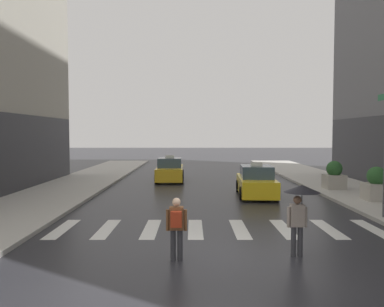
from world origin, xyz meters
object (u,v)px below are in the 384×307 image
object	(u,v)px
pedestrian_with_umbrella	(300,201)
taxi_lead	(256,182)
planter_mid_block	(334,176)
planter_near_corner	(376,185)
taxi_second	(170,171)
pedestrian_with_backpack	(176,224)

from	to	relation	value
pedestrian_with_umbrella	taxi_lead	bearing A→B (deg)	87.15
pedestrian_with_umbrella	planter_mid_block	size ratio (longest dim) A/B	1.21
planter_near_corner	planter_mid_block	world-z (taller)	same
planter_near_corner	planter_mid_block	bearing A→B (deg)	98.59
taxi_second	pedestrian_with_umbrella	bearing A→B (deg)	-75.07
taxi_second	pedestrian_with_backpack	bearing A→B (deg)	-86.15
pedestrian_with_umbrella	pedestrian_with_backpack	size ratio (longest dim) A/B	1.18
pedestrian_with_umbrella	planter_near_corner	distance (m)	9.91
taxi_second	planter_mid_block	distance (m)	10.89
planter_near_corner	planter_mid_block	xyz separation A→B (m)	(-0.58, 3.87, 0.00)
pedestrian_with_backpack	planter_near_corner	world-z (taller)	planter_near_corner
taxi_second	planter_mid_block	size ratio (longest dim) A/B	2.85
pedestrian_with_backpack	pedestrian_with_umbrella	bearing A→B (deg)	6.69
taxi_second	planter_mid_block	xyz separation A→B (m)	(9.73, -4.88, 0.15)
pedestrian_with_umbrella	pedestrian_with_backpack	world-z (taller)	pedestrian_with_umbrella
taxi_lead	pedestrian_with_backpack	distance (m)	11.23
taxi_lead	planter_mid_block	size ratio (longest dim) A/B	2.89
taxi_second	pedestrian_with_backpack	size ratio (longest dim) A/B	2.77
pedestrian_with_backpack	planter_mid_block	size ratio (longest dim) A/B	1.03
planter_mid_block	planter_near_corner	bearing A→B (deg)	-81.41
taxi_lead	taxi_second	bearing A→B (deg)	127.17
pedestrian_with_backpack	planter_mid_block	xyz separation A→B (m)	(8.58, 12.23, -0.10)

